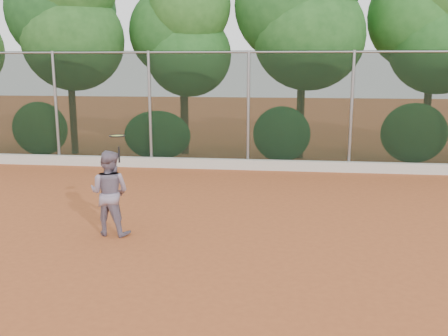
# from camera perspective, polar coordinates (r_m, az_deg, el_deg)

# --- Properties ---
(ground) EXTENTS (80.00, 80.00, 0.00)m
(ground) POSITION_cam_1_polar(r_m,az_deg,el_deg) (8.50, -0.82, -9.67)
(ground) COLOR #A55027
(ground) RESTS_ON ground
(concrete_curb) EXTENTS (24.00, 0.20, 0.30)m
(concrete_curb) POSITION_cam_1_polar(r_m,az_deg,el_deg) (14.99, 2.68, 0.40)
(concrete_curb) COLOR beige
(concrete_curb) RESTS_ON ground
(tennis_player) EXTENTS (0.84, 0.69, 1.58)m
(tennis_player) POSITION_cam_1_polar(r_m,az_deg,el_deg) (9.41, -12.95, -2.78)
(tennis_player) COLOR gray
(tennis_player) RESTS_ON ground
(chainlink_fence) EXTENTS (24.09, 0.09, 3.50)m
(chainlink_fence) POSITION_cam_1_polar(r_m,az_deg,el_deg) (14.93, 2.79, 6.98)
(chainlink_fence) COLOR black
(chainlink_fence) RESTS_ON ground
(foliage_backdrop) EXTENTS (23.70, 3.63, 7.55)m
(foliage_backdrop) POSITION_cam_1_polar(r_m,az_deg,el_deg) (16.94, 1.47, 16.17)
(foliage_backdrop) COLOR #3F2B18
(foliage_backdrop) RESTS_ON ground
(tennis_racket) EXTENTS (0.35, 0.35, 0.51)m
(tennis_racket) POSITION_cam_1_polar(r_m,az_deg,el_deg) (9.11, -12.09, 3.36)
(tennis_racket) COLOR black
(tennis_racket) RESTS_ON ground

